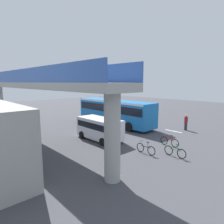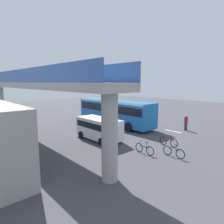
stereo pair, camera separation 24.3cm
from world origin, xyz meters
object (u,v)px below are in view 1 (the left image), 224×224
bicycle_red (169,142)px  bicycle_black (146,149)px  pedestrian (186,122)px  city_bus (114,110)px  traffic_sign (131,107)px  bicycle_green (175,152)px  parked_van (100,127)px

bicycle_red → bicycle_black: bearing=85.6°
bicycle_black → bicycle_red: same height
bicycle_red → pedestrian: bearing=-74.6°
city_bus → pedestrian: size_ratio=6.44×
traffic_sign → bicycle_black: bearing=137.0°
city_bus → traffic_sign: (0.47, -3.62, 0.01)m
bicycle_black → pedestrian: bearing=-80.7°
city_bus → bicycle_green: bearing=158.7°
bicycle_black → bicycle_red: 2.99m
traffic_sign → parked_van: bearing=115.3°
parked_van → bicycle_black: (-5.29, -0.24, -0.81)m
bicycle_red → traffic_sign: (9.90, -6.02, 1.52)m
bicycle_green → traffic_sign: (11.51, -7.93, 1.52)m
parked_van → bicycle_green: 7.30m
city_bus → bicycle_red: size_ratio=6.52×
bicycle_red → bicycle_green: bearing=130.3°
bicycle_red → pedestrian: 6.62m
bicycle_black → traffic_sign: (9.66, -9.00, 1.52)m
parked_van → bicycle_black: bearing=-177.4°
city_bus → traffic_sign: city_bus is taller
bicycle_black → bicycle_green: 2.14m
bicycle_black → city_bus: bearing=-30.4°
parked_van → bicycle_black: 5.36m
bicycle_green → pedestrian: bearing=-67.8°
bicycle_black → traffic_sign: bearing=-43.0°
parked_van → bicycle_red: 6.44m
traffic_sign → bicycle_green: bearing=145.4°
bicycle_green → pedestrian: size_ratio=0.99×
bicycle_black → traffic_sign: size_ratio=0.63×
city_bus → bicycle_red: bearing=165.7°
bicycle_red → city_bus: bearing=-14.3°
bicycle_green → traffic_sign: size_ratio=0.63×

